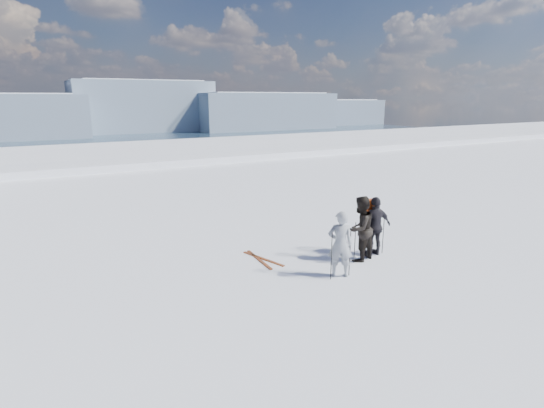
{
  "coord_description": "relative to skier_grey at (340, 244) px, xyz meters",
  "views": [
    {
      "loc": [
        -7.78,
        -7.32,
        4.81
      ],
      "look_at": [
        -1.95,
        3.0,
        1.84
      ],
      "focal_mm": 28.0,
      "sensor_mm": 36.0,
      "label": 1
    }
  ],
  "objects": [
    {
      "name": "skier_dark",
      "position": [
        1.28,
        0.66,
        0.07
      ],
      "size": [
        1.14,
        0.99,
        1.99
      ],
      "primitive_type": "imported",
      "rotation": [
        0.0,
        0.0,
        3.41
      ],
      "color": "black",
      "rests_on": "ground"
    },
    {
      "name": "far_mountain_range",
      "position": [
        30.38,
        453.49,
        -8.12
      ],
      "size": [
        770.0,
        110.0,
        53.0
      ],
      "color": "slate",
      "rests_on": "ground"
    },
    {
      "name": "skier_grey",
      "position": [
        0.0,
        0.0,
        0.0
      ],
      "size": [
        0.81,
        0.72,
        1.86
      ],
      "primitive_type": "imported",
      "rotation": [
        0.0,
        0.0,
        2.62
      ],
      "color": "gray",
      "rests_on": "ground"
    },
    {
      "name": "backpack",
      "position": [
        2.01,
        1.02,
        1.25
      ],
      "size": [
        0.42,
        0.26,
        0.61
      ],
      "primitive_type": "cube",
      "rotation": [
        0.0,
        0.0,
        3.04
      ],
      "color": "#BE4211",
      "rests_on": "skier_pack"
    },
    {
      "name": "skier_pack",
      "position": [
        1.98,
        0.77,
        0.0
      ],
      "size": [
        1.14,
        0.57,
        1.87
      ],
      "primitive_type": "imported",
      "rotation": [
        0.0,
        0.0,
        3.04
      ],
      "color": "black",
      "rests_on": "ground"
    },
    {
      "name": "lake_basin",
      "position": [
        0.77,
        28.7,
        -7.43
      ],
      "size": [
        820.0,
        820.0,
        71.62
      ],
      "color": "white",
      "rests_on": "ground"
    },
    {
      "name": "skis_loose",
      "position": [
        -1.31,
        2.14,
        -0.92
      ],
      "size": [
        0.59,
        1.7,
        0.03
      ],
      "color": "black",
      "rests_on": "ground"
    },
    {
      "name": "ski_poles",
      "position": [
        1.06,
        0.39,
        -0.29
      ],
      "size": [
        2.67,
        0.87,
        1.34
      ],
      "color": "black",
      "rests_on": "ground"
    }
  ]
}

